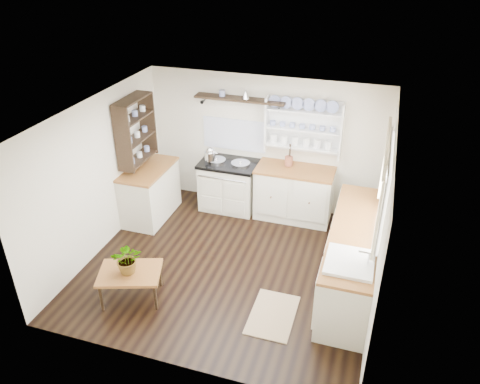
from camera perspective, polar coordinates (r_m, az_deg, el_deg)
name	(u,v)px	position (r m, az deg, el deg)	size (l,w,h in m)	color
floor	(229,265)	(6.92, -1.31, -8.86)	(4.00, 3.80, 0.01)	black
wall_back	(265,143)	(7.91, 3.05, 5.94)	(4.00, 0.02, 2.30)	silver
wall_right	(382,221)	(6.02, 16.94, -3.36)	(0.02, 3.80, 2.30)	silver
wall_left	(99,176)	(7.11, -16.87, 1.88)	(0.02, 3.80, 2.30)	silver
ceiling	(227,115)	(5.80, -1.57, 9.40)	(4.00, 3.80, 0.01)	white
window	(383,185)	(5.95, 17.08, 0.84)	(0.08, 1.55, 1.22)	white
aga_cooker	(229,185)	(8.07, -1.39, 0.89)	(0.97, 0.68, 0.90)	beige
back_cabinets	(294,193)	(7.84, 6.59, -0.08)	(1.27, 0.63, 0.90)	beige
right_cabinets	(352,257)	(6.48, 13.46, -7.68)	(0.62, 2.43, 0.90)	beige
belfast_sink	(348,270)	(5.67, 13.09, -9.28)	(0.55, 0.60, 0.45)	white
left_cabinets	(150,192)	(7.95, -10.91, 0.02)	(0.62, 1.13, 0.90)	beige
plate_rack	(304,126)	(7.60, 7.84, 8.02)	(1.20, 0.22, 0.90)	white
high_shelf	(240,100)	(7.64, 0.00, 11.20)	(1.50, 0.29, 0.16)	black
left_shelving	(136,130)	(7.56, -12.62, 7.42)	(0.28, 0.80, 1.05)	black
kettle	(210,154)	(7.79, -3.68, 4.69)	(0.18, 0.18, 0.23)	silver
utensil_crock	(289,161)	(7.69, 5.96, 3.78)	(0.13, 0.13, 0.15)	brown
center_table	(130,275)	(6.30, -13.26, -9.77)	(0.93, 0.79, 0.43)	brown
potted_plant	(128,259)	(6.14, -13.53, -7.89)	(0.38, 0.33, 0.42)	#3F7233
floor_rug	(273,315)	(6.14, 4.00, -14.70)	(0.55, 0.85, 0.02)	#8C7751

